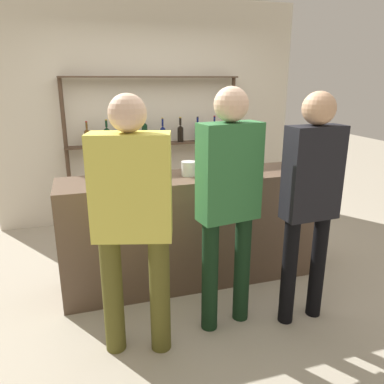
# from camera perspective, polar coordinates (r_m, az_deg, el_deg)

# --- Properties ---
(ground_plane) EXTENTS (16.00, 16.00, 0.00)m
(ground_plane) POSITION_cam_1_polar(r_m,az_deg,el_deg) (3.68, -0.00, -12.99)
(ground_plane) COLOR #B2A893
(bar_counter) EXTENTS (2.32, 0.54, 1.02)m
(bar_counter) POSITION_cam_1_polar(r_m,az_deg,el_deg) (3.46, -0.00, -5.66)
(bar_counter) COLOR brown
(bar_counter) RESTS_ON ground_plane
(back_wall) EXTENTS (3.92, 0.12, 2.80)m
(back_wall) POSITION_cam_1_polar(r_m,az_deg,el_deg) (5.03, -6.33, 11.85)
(back_wall) COLOR beige
(back_wall) RESTS_ON ground_plane
(back_shelf) EXTENTS (2.22, 0.18, 1.86)m
(back_shelf) POSITION_cam_1_polar(r_m,az_deg,el_deg) (4.87, -5.92, 9.64)
(back_shelf) COLOR #4C3828
(back_shelf) RESTS_ON ground_plane
(counter_bottle_0) EXTENTS (0.08, 0.08, 0.36)m
(counter_bottle_0) POSITION_cam_1_polar(r_m,az_deg,el_deg) (3.62, 14.73, 5.50)
(counter_bottle_0) COLOR #0F1956
(counter_bottle_0) RESTS_ON bar_counter
(counter_bottle_1) EXTENTS (0.09, 0.09, 0.33)m
(counter_bottle_1) POSITION_cam_1_polar(r_m,az_deg,el_deg) (3.46, 5.01, 5.32)
(counter_bottle_1) COLOR black
(counter_bottle_1) RESTS_ON bar_counter
(counter_bottle_2) EXTENTS (0.09, 0.09, 0.37)m
(counter_bottle_2) POSITION_cam_1_polar(r_m,az_deg,el_deg) (3.59, 16.35, 5.47)
(counter_bottle_2) COLOR black
(counter_bottle_2) RESTS_ON bar_counter
(cork_jar) EXTENTS (0.13, 0.13, 0.13)m
(cork_jar) POSITION_cam_1_polar(r_m,az_deg,el_deg) (3.28, -0.52, 3.59)
(cork_jar) COLOR silver
(cork_jar) RESTS_ON bar_counter
(customer_left) EXTENTS (0.54, 0.34, 1.76)m
(customer_left) POSITION_cam_1_polar(r_m,az_deg,el_deg) (2.40, -9.08, -3.07)
(customer_left) COLOR brown
(customer_left) RESTS_ON ground_plane
(customer_right) EXTENTS (0.42, 0.23, 1.76)m
(customer_right) POSITION_cam_1_polar(r_m,az_deg,el_deg) (2.84, 17.67, 0.06)
(customer_right) COLOR black
(customer_right) RESTS_ON ground_plane
(customer_center) EXTENTS (0.46, 0.26, 1.79)m
(customer_center) POSITION_cam_1_polar(r_m,az_deg,el_deg) (2.65, 5.60, -0.11)
(customer_center) COLOR black
(customer_center) RESTS_ON ground_plane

